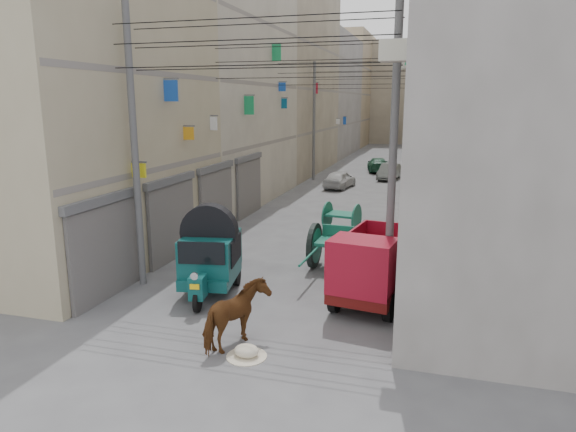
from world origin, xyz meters
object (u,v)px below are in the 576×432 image
at_px(distant_car_grey, 389,172).
at_px(tonga_cart, 335,246).
at_px(second_cart, 342,216).
at_px(horse, 236,316).
at_px(auto_rickshaw, 210,254).
at_px(distant_car_green, 378,165).
at_px(distant_car_white, 340,179).
at_px(feed_sack, 247,351).
at_px(mini_truck, 371,271).

bearing_deg(distant_car_grey, tonga_cart, -83.58).
bearing_deg(second_cart, horse, -82.17).
xyz_separation_m(second_cart, distant_car_grey, (0.55, 15.56, -0.10)).
xyz_separation_m(auto_rickshaw, distant_car_green, (1.57, 27.68, -0.62)).
distance_m(second_cart, distant_car_green, 19.57).
xyz_separation_m(tonga_cart, distant_car_white, (-2.81, 16.02, -0.21)).
bearing_deg(distant_car_green, second_cart, 82.11).
bearing_deg(auto_rickshaw, second_cart, 63.86).
height_order(second_cart, feed_sack, second_cart).
bearing_deg(mini_truck, horse, -120.09).
xyz_separation_m(mini_truck, horse, (-2.54, -3.19, -0.25)).
bearing_deg(distant_car_green, distant_car_white, 70.78).
bearing_deg(feed_sack, distant_car_green, 91.37).
height_order(mini_truck, distant_car_white, mini_truck).
distance_m(tonga_cart, distant_car_green, 24.70).
height_order(horse, distant_car_green, horse).
relative_size(mini_truck, horse, 2.22).
xyz_separation_m(feed_sack, distant_car_white, (-2.15, 22.33, 0.42)).
bearing_deg(distant_car_grey, feed_sack, -85.09).
xyz_separation_m(horse, distant_car_green, (-0.36, 30.59, -0.19)).
xyz_separation_m(mini_truck, distant_car_grey, (-1.64, 23.40, -0.43)).
relative_size(tonga_cart, second_cart, 2.14).
distance_m(second_cart, horse, 11.04).
height_order(second_cart, distant_car_green, second_cart).
xyz_separation_m(feed_sack, horse, (-0.38, 0.38, 0.59)).
height_order(tonga_cart, second_cart, tonga_cart).
bearing_deg(tonga_cart, feed_sack, -93.60).
relative_size(second_cart, distant_car_green, 0.42).
bearing_deg(horse, distant_car_grey, -74.62).
relative_size(tonga_cart, distant_car_white, 1.01).
height_order(horse, distant_car_white, horse).
distance_m(second_cart, distant_car_grey, 15.57).
bearing_deg(mini_truck, auto_rickshaw, -168.00).
xyz_separation_m(feed_sack, distant_car_grey, (0.52, 26.98, 0.41)).
distance_m(feed_sack, distant_car_white, 22.44).
bearing_deg(auto_rickshaw, mini_truck, -6.81).
relative_size(mini_truck, distant_car_white, 1.16).
xyz_separation_m(second_cart, distant_car_white, (-2.12, 10.92, -0.09)).
bearing_deg(distant_car_green, feed_sack, 81.39).
xyz_separation_m(distant_car_grey, distant_car_green, (-1.26, 4.00, -0.01)).
bearing_deg(mini_truck, distant_car_white, 111.32).
height_order(horse, distant_car_grey, horse).
bearing_deg(horse, mini_truck, -111.18).
distance_m(tonga_cart, feed_sack, 6.38).
bearing_deg(tonga_cart, mini_truck, -59.06).
height_order(auto_rickshaw, distant_car_white, auto_rickshaw).
height_order(feed_sack, distant_car_green, distant_car_green).
bearing_deg(tonga_cart, distant_car_white, 102.37).
height_order(tonga_cart, horse, tonga_cart).
bearing_deg(distant_car_green, tonga_cart, 83.29).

